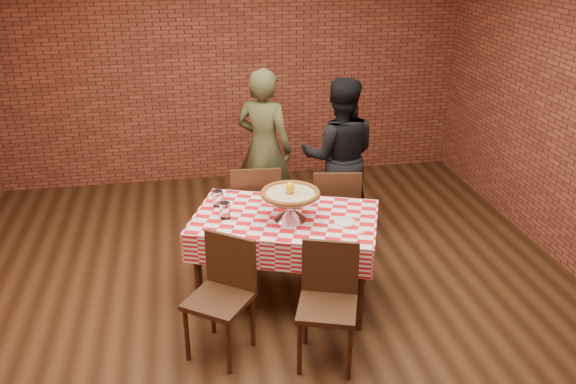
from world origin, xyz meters
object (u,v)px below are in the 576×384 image
object	(u,v)px
water_glass_left	(225,210)
water_glass_right	(218,198)
pizza_stand	(290,207)
condiment_caddy	(302,196)
chair_far_right	(334,210)
diner_black	(339,157)
pizza	(290,194)
chair_near_right	(327,309)
diner_olive	(264,148)
chair_far_left	(255,207)
table	(285,258)
chair_near_left	(219,301)

from	to	relation	value
water_glass_left	water_glass_right	world-z (taller)	same
pizza_stand	water_glass_left	size ratio (longest dim) A/B	3.50
condiment_caddy	chair_far_right	distance (m)	0.70
water_glass_right	diner_black	size ratio (longest dim) A/B	0.08
pizza	water_glass_left	bearing A→B (deg)	168.23
water_glass_left	pizza	bearing A→B (deg)	-11.77
condiment_caddy	diner_black	distance (m)	1.09
pizza	condiment_caddy	world-z (taller)	pizza
chair_near_right	condiment_caddy	bearing A→B (deg)	106.77
pizza_stand	diner_olive	distance (m)	1.50
pizza_stand	pizza	xyz separation A→B (m)	(0.00, 0.00, 0.11)
diner_black	chair_near_right	bearing A→B (deg)	85.54
pizza	water_glass_right	xyz separation A→B (m)	(-0.54, 0.34, -0.15)
condiment_caddy	diner_black	bearing A→B (deg)	96.64
chair_near_right	pizza	bearing A→B (deg)	116.43
chair_far_right	diner_olive	world-z (taller)	diner_olive
pizza_stand	chair_far_left	world-z (taller)	pizza_stand
pizza_stand	condiment_caddy	size ratio (longest dim) A/B	3.32
pizza	table	bearing A→B (deg)	123.92
table	chair_far_left	world-z (taller)	chair_far_left
water_glass_left	water_glass_right	distance (m)	0.24
pizza	chair_near_left	world-z (taller)	pizza
water_glass_left	chair_near_left	size ratio (longest dim) A/B	0.15
pizza	chair_far_left	world-z (taller)	pizza
water_glass_right	chair_near_right	distance (m)	1.38
water_glass_left	pizza_stand	bearing A→B (deg)	-11.77
table	water_glass_left	world-z (taller)	water_glass_left
chair_near_left	diner_black	size ratio (longest dim) A/B	0.56
water_glass_left	chair_near_right	size ratio (longest dim) A/B	0.15
diner_olive	chair_near_right	bearing A→B (deg)	126.51
water_glass_right	chair_far_right	size ratio (longest dim) A/B	0.15
chair_near_right	chair_far_right	bearing A→B (deg)	92.45
chair_near_right	chair_far_left	distance (m)	1.71
table	chair_far_left	xyz separation A→B (m)	(-0.14, 0.82, 0.09)
chair_near_right	chair_far_left	xyz separation A→B (m)	(-0.28, 1.68, 0.02)
water_glass_left	chair_far_right	xyz separation A→B (m)	(1.06, 0.59, -0.37)
chair_far_right	diner_black	bearing A→B (deg)	-99.38
water_glass_left	chair_far_right	world-z (taller)	chair_far_right
pizza	chair_near_left	distance (m)	1.00
diner_black	chair_far_right	bearing A→B (deg)	83.69
water_glass_left	chair_near_right	xyz separation A→B (m)	(0.62, -0.92, -0.38)
condiment_caddy	chair_near_left	world-z (taller)	condiment_caddy
water_glass_right	chair_far_right	world-z (taller)	chair_far_right
condiment_caddy	diner_olive	bearing A→B (deg)	134.52
water_glass_right	chair_far_left	size ratio (longest dim) A/B	0.14
chair_near_right	diner_black	bearing A→B (deg)	91.84
pizza_stand	chair_far_right	size ratio (longest dim) A/B	0.51
water_glass_left	diner_black	world-z (taller)	diner_black
condiment_caddy	chair_far_left	xyz separation A→B (m)	(-0.32, 0.60, -0.36)
water_glass_right	condiment_caddy	world-z (taller)	condiment_caddy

